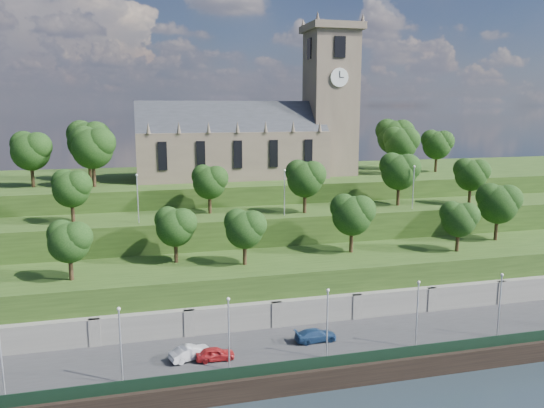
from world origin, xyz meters
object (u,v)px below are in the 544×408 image
object	(u,v)px
car_left	(215,354)
car_middle	(191,352)
car_right	(316,335)
church	(258,133)

from	to	relation	value
car_left	car_middle	xyz separation A→B (m)	(-2.36, 0.78, 0.05)
car_middle	car_right	size ratio (longest dim) A/B	0.94
car_right	car_left	bearing A→B (deg)	96.65
car_left	car_right	distance (m)	11.38
car_middle	car_right	bearing A→B (deg)	-104.75
car_left	church	bearing A→B (deg)	-17.27
car_left	car_middle	world-z (taller)	car_middle
church	car_left	size ratio (longest dim) A/B	9.89
church	car_right	distance (m)	44.22
car_left	car_right	world-z (taller)	car_right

